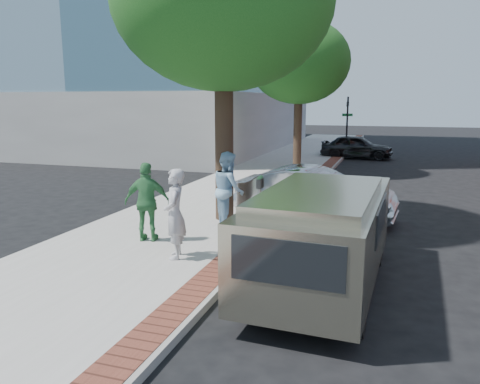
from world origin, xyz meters
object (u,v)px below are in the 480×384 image
at_px(person_officer, 228,189).
at_px(bg_car, 357,147).
at_px(van, 324,230).
at_px(person_gray, 175,214).
at_px(parking_meter, 260,192).
at_px(sedan_silver, 315,194).
at_px(person_green, 148,202).

bearing_deg(person_officer, bg_car, -38.70).
bearing_deg(van, person_gray, -179.79).
xyz_separation_m(parking_meter, bg_car, (1.06, 18.32, -0.47)).
bearing_deg(parking_meter, sedan_silver, 65.66).
bearing_deg(bg_car, van, -175.83).
distance_m(person_green, sedan_silver, 5.24).
relative_size(bg_car, van, 0.80).
xyz_separation_m(parking_meter, person_green, (-2.35, -1.63, -0.09)).
distance_m(parking_meter, sedan_silver, 2.59).
bearing_deg(parking_meter, person_green, -145.31).
bearing_deg(person_green, person_gray, 129.38).
height_order(person_green, van, person_green).
bearing_deg(van, person_officer, 138.18).
xyz_separation_m(parking_meter, van, (2.04, -2.71, -0.13)).
distance_m(person_green, bg_car, 20.24).
distance_m(person_officer, van, 4.18).
distance_m(parking_meter, person_gray, 2.83).
distance_m(parking_meter, person_officer, 0.97).
distance_m(person_gray, van, 3.21).
bearing_deg(person_green, sedan_silver, -142.82).
height_order(parking_meter, person_green, person_green).
relative_size(parking_meter, bg_car, 0.34).
distance_m(parking_meter, person_green, 2.87).
distance_m(person_gray, sedan_silver, 5.39).
bearing_deg(parking_meter, person_gray, -114.48).
height_order(sedan_silver, bg_car, sedan_silver).
height_order(sedan_silver, van, van).
xyz_separation_m(person_green, bg_car, (3.42, 19.95, -0.37)).
bearing_deg(van, person_green, 168.86).
relative_size(person_officer, van, 0.38).
height_order(person_green, bg_car, person_green).
height_order(person_officer, person_green, person_officer).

